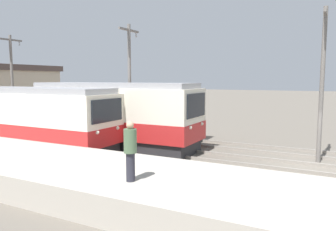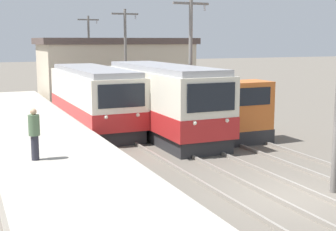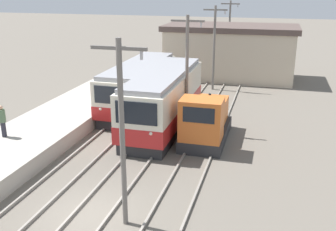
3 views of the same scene
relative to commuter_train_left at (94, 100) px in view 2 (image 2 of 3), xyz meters
The scene contains 12 objects.
ground_plane 14.21m from the commuter_train_left, 79.39° to the right, with size 200.00×200.00×0.00m, color #665E54.
platform_left 14.40m from the commuter_train_left, 104.74° to the right, with size 4.50×54.00×0.91m, color #ADA599.
track_left 13.96m from the commuter_train_left, 90.00° to the right, with size 1.54×60.00×0.14m.
track_center 14.24m from the commuter_train_left, 78.59° to the right, with size 1.54×60.00×0.14m.
commuter_train_left is the anchor object (origin of this frame).
commuter_train_center 4.33m from the commuter_train_left, 49.75° to the right, with size 2.84×10.43×3.69m.
shunting_locomotive 7.61m from the commuter_train_left, 40.29° to the right, with size 2.40×5.27×3.00m.
catenary_mast_mid 5.99m from the commuter_train_left, 38.93° to the right, with size 2.00×0.20×7.15m.
catenary_mast_far 8.62m from the commuter_train_left, 58.77° to the left, with size 2.00×0.20×7.15m.
catenary_mast_distant 18.34m from the commuter_train_left, 76.31° to the left, with size 2.00×0.20×7.15m.
person_on_platform 10.44m from the commuter_train_left, 115.67° to the right, with size 0.38×0.38×1.78m.
station_building 13.19m from the commuter_train_left, 67.13° to the left, with size 12.60×6.30×5.12m.
Camera 2 is at (-9.22, -11.52, 4.95)m, focal length 50.00 mm.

